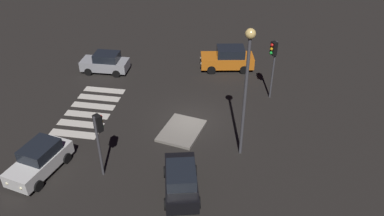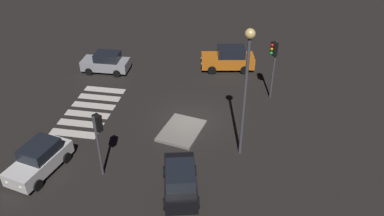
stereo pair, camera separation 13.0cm
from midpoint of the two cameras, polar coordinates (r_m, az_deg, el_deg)
ground_plane at (r=26.60m, az=0.14°, el=-1.81°), size 80.00×80.00×0.00m
traffic_island at (r=25.46m, az=-1.41°, el=-3.37°), size 3.65×3.03×0.18m
car_silver at (r=33.18m, az=-12.50°, el=6.60°), size 1.94×3.98×1.71m
car_orange at (r=32.96m, az=5.52°, el=7.30°), size 2.70×4.68×1.94m
car_black at (r=20.81m, az=-1.56°, el=-10.60°), size 4.19×2.54×1.72m
car_white at (r=23.65m, az=-21.52°, el=-7.06°), size 4.25×2.53×1.75m
traffic_light_west at (r=28.04m, az=12.11°, el=7.46°), size 0.54×0.53×4.52m
traffic_light_east at (r=21.14m, az=-13.54°, el=-3.25°), size 0.53×0.54×3.96m
street_lamp at (r=20.97m, az=8.26°, el=4.95°), size 0.56×0.56×8.04m
crosswalk_near at (r=28.58m, az=-14.66°, el=-0.27°), size 6.45×3.20×0.02m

